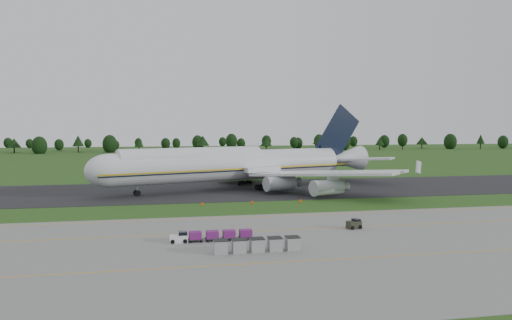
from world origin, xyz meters
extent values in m
plane|color=#254A16|center=(0.00, 0.00, 0.00)|extent=(600.00, 600.00, 0.00)
cube|color=slate|center=(0.00, -34.00, 0.03)|extent=(300.00, 52.00, 0.06)
cube|color=black|center=(0.00, 28.00, 0.04)|extent=(300.00, 40.00, 0.08)
cube|color=#DDA10D|center=(0.00, -22.00, 0.07)|extent=(300.00, 0.25, 0.01)
cube|color=#DDA10D|center=(0.00, -40.00, 0.07)|extent=(300.00, 0.20, 0.01)
cube|color=#DDA10D|center=(0.00, -10.00, 0.07)|extent=(120.00, 0.20, 0.01)
cylinder|color=black|center=(-103.57, 222.56, 1.59)|extent=(0.70, 0.70, 3.19)
cone|color=#183412|center=(-103.57, 222.56, 6.02)|extent=(7.89, 7.89, 5.66)
cylinder|color=black|center=(-87.34, 213.25, 1.46)|extent=(0.70, 0.70, 2.92)
sphere|color=#183412|center=(-87.34, 213.25, 4.46)|extent=(8.73, 8.73, 8.73)
cylinder|color=black|center=(-66.58, 219.31, 1.90)|extent=(0.70, 0.70, 3.80)
cone|color=#183412|center=(-66.58, 219.31, 7.17)|extent=(6.83, 6.83, 6.75)
cylinder|color=black|center=(-47.99, 218.09, 1.64)|extent=(0.70, 0.70, 3.28)
sphere|color=#183412|center=(-47.99, 218.09, 5.01)|extent=(8.83, 8.83, 8.83)
cylinder|color=black|center=(-30.48, 213.75, 1.70)|extent=(0.70, 0.70, 3.39)
cone|color=#183412|center=(-30.48, 213.75, 6.41)|extent=(5.66, 5.66, 6.03)
cylinder|color=black|center=(-7.75, 220.41, 1.72)|extent=(0.70, 0.70, 3.43)
sphere|color=#183412|center=(-7.75, 220.41, 5.24)|extent=(5.06, 5.06, 5.06)
cylinder|color=black|center=(8.66, 217.90, 1.83)|extent=(0.70, 0.70, 3.66)
cone|color=#183412|center=(8.66, 217.90, 6.91)|extent=(8.34, 8.34, 6.50)
cylinder|color=black|center=(26.32, 213.02, 2.13)|extent=(0.70, 0.70, 4.27)
sphere|color=#183412|center=(26.32, 213.02, 6.52)|extent=(7.41, 7.41, 7.41)
cylinder|color=black|center=(50.31, 220.44, 1.51)|extent=(0.70, 0.70, 3.02)
cone|color=#183412|center=(50.31, 220.44, 5.70)|extent=(7.99, 7.99, 5.36)
cylinder|color=black|center=(69.63, 222.18, 1.71)|extent=(0.70, 0.70, 3.42)
sphere|color=#183412|center=(69.63, 222.18, 5.22)|extent=(5.66, 5.66, 5.66)
cylinder|color=black|center=(87.93, 225.96, 1.86)|extent=(0.70, 0.70, 3.71)
cone|color=#183412|center=(87.93, 225.96, 7.01)|extent=(8.15, 8.15, 6.60)
cylinder|color=black|center=(103.64, 219.16, 1.73)|extent=(0.70, 0.70, 3.46)
sphere|color=#183412|center=(103.64, 219.16, 5.29)|extent=(8.35, 8.35, 8.35)
cylinder|color=black|center=(128.05, 216.57, 1.54)|extent=(0.70, 0.70, 3.08)
cone|color=#183412|center=(128.05, 216.57, 5.81)|extent=(6.02, 6.02, 5.47)
cylinder|color=black|center=(144.40, 215.95, 2.10)|extent=(0.70, 0.70, 4.21)
sphere|color=#183412|center=(144.40, 215.95, 6.43)|extent=(6.67, 6.67, 6.67)
cylinder|color=black|center=(165.26, 227.24, 1.47)|extent=(0.70, 0.70, 2.95)
cone|color=#183412|center=(165.26, 227.24, 5.57)|extent=(8.18, 8.18, 5.24)
cylinder|color=black|center=(181.84, 218.28, 1.63)|extent=(0.70, 0.70, 3.27)
sphere|color=#183412|center=(181.84, 218.28, 5.00)|extent=(8.76, 8.76, 8.76)
cylinder|color=black|center=(201.59, 212.65, 1.85)|extent=(0.70, 0.70, 3.71)
cone|color=#183412|center=(201.59, 212.65, 7.00)|extent=(5.47, 5.47, 6.59)
cylinder|color=black|center=(222.54, 216.93, 1.52)|extent=(0.70, 0.70, 3.05)
sphere|color=#183412|center=(222.54, 216.93, 4.66)|extent=(7.26, 7.26, 7.26)
cylinder|color=silver|center=(-0.75, 29.52, 6.24)|extent=(61.77, 26.46, 7.74)
cylinder|color=silver|center=(-10.99, 26.22, 8.07)|extent=(36.67, 16.94, 6.04)
sphere|color=silver|center=(-30.45, 19.97, 6.24)|extent=(7.74, 7.74, 7.74)
cone|color=silver|center=(34.58, 40.87, 6.78)|extent=(13.52, 10.62, 7.36)
cube|color=gold|center=(0.44, 25.81, 5.59)|extent=(65.56, 21.12, 0.38)
cube|color=silver|center=(19.31, 14.38, 5.27)|extent=(33.08, 33.84, 0.59)
cube|color=silver|center=(6.75, 53.50, 5.27)|extent=(15.86, 37.73, 0.59)
cylinder|color=#A0A3A9|center=(9.49, 18.57, 2.58)|extent=(8.22, 5.58, 3.44)
cylinder|color=#A0A3A9|center=(18.04, 8.89, 2.58)|extent=(8.22, 5.58, 3.44)
cylinder|color=#A0A3A9|center=(1.20, 44.37, 2.58)|extent=(8.22, 5.58, 3.44)
cylinder|color=#A0A3A9|center=(2.52, 57.23, 2.58)|extent=(8.22, 5.58, 3.44)
cube|color=black|center=(32.04, 40.05, 14.02)|extent=(15.12, 5.36, 17.27)
cube|color=silver|center=(38.59, 33.68, 7.10)|extent=(14.50, 13.54, 0.48)
cube|color=silver|center=(33.65, 49.04, 7.10)|extent=(9.16, 15.01, 0.48)
cylinder|color=slate|center=(-24.30, 21.95, 1.18)|extent=(0.39, 0.39, 2.37)
cylinder|color=black|center=(-24.30, 21.95, 0.70)|extent=(1.63, 1.35, 1.40)
cylinder|color=slate|center=(6.88, 26.88, 1.18)|extent=(0.39, 0.39, 2.37)
cylinder|color=black|center=(6.88, 26.88, 0.70)|extent=(1.63, 1.35, 1.40)
cylinder|color=slate|center=(3.92, 36.10, 1.18)|extent=(0.39, 0.39, 2.37)
cylinder|color=black|center=(3.92, 36.10, 0.70)|extent=(1.63, 1.35, 1.40)
cube|color=white|center=(-16.64, -27.35, 0.59)|extent=(2.52, 1.36, 1.07)
cylinder|color=black|center=(-17.51, -28.03, 0.35)|extent=(0.58, 0.21, 0.58)
cube|color=black|center=(-14.32, -27.35, 0.40)|extent=(1.94, 1.45, 0.12)
cube|color=#681B65|center=(-14.32, -27.35, 0.98)|extent=(1.74, 1.36, 1.07)
cylinder|color=black|center=(-15.09, -28.03, 0.22)|extent=(0.33, 0.15, 0.33)
cube|color=black|center=(-11.89, -27.35, 0.40)|extent=(1.94, 1.45, 0.12)
cube|color=#681B65|center=(-11.89, -27.35, 0.98)|extent=(1.74, 1.36, 1.07)
cylinder|color=black|center=(-12.67, -28.03, 0.22)|extent=(0.33, 0.15, 0.33)
cube|color=black|center=(-9.47, -27.35, 0.40)|extent=(1.94, 1.45, 0.12)
cube|color=#681B65|center=(-9.47, -27.35, 0.98)|extent=(1.74, 1.36, 1.07)
cylinder|color=black|center=(-10.25, -28.03, 0.22)|extent=(0.33, 0.15, 0.33)
cube|color=black|center=(-7.05, -27.35, 0.40)|extent=(1.94, 1.45, 0.12)
cube|color=#681B65|center=(-7.05, -27.35, 0.98)|extent=(1.74, 1.36, 1.07)
cylinder|color=black|center=(-7.82, -28.03, 0.22)|extent=(0.33, 0.15, 0.33)
cylinder|color=black|center=(-16.64, -27.35, 0.35)|extent=(0.58, 0.21, 0.58)
cube|color=#292C1F|center=(11.28, -23.22, 0.67)|extent=(2.48, 1.87, 1.22)
cylinder|color=black|center=(10.51, -23.88, 0.37)|extent=(0.62, 0.22, 0.62)
cylinder|color=black|center=(12.06, -22.55, 0.37)|extent=(0.62, 0.22, 0.62)
cube|color=#9A9A9A|center=(-11.61, -34.59, 0.92)|extent=(1.72, 1.72, 1.72)
cube|color=black|center=(-11.61, -34.59, 1.83)|extent=(1.83, 1.83, 0.09)
cube|color=#9A9A9A|center=(-9.21, -34.59, 0.92)|extent=(1.72, 1.72, 1.72)
cube|color=black|center=(-9.21, -34.59, 1.83)|extent=(1.83, 1.83, 0.09)
cube|color=#9A9A9A|center=(-6.81, -34.59, 0.92)|extent=(1.72, 1.72, 1.72)
cube|color=black|center=(-6.81, -34.59, 1.83)|extent=(1.83, 1.83, 0.09)
cube|color=#9A9A9A|center=(-4.41, -34.59, 0.92)|extent=(1.72, 1.72, 1.72)
cube|color=black|center=(-4.41, -34.59, 1.83)|extent=(1.83, 1.83, 0.09)
cube|color=#9A9A9A|center=(-2.01, -34.59, 0.92)|extent=(1.72, 1.72, 1.72)
cube|color=black|center=(-2.01, -34.59, 1.83)|extent=(1.83, 1.83, 0.09)
cube|color=#FF4E08|center=(-10.48, 4.88, 0.30)|extent=(0.50, 0.12, 0.60)
cube|color=black|center=(-10.48, 4.88, 0.02)|extent=(0.30, 0.30, 0.04)
cube|color=#FF4E08|center=(0.08, 4.88, 0.30)|extent=(0.50, 0.12, 0.60)
cube|color=black|center=(0.08, 4.88, 0.02)|extent=(0.30, 0.30, 0.04)
cube|color=#FF4E08|center=(10.63, 4.88, 0.30)|extent=(0.50, 0.12, 0.60)
cube|color=black|center=(10.63, 4.88, 0.02)|extent=(0.30, 0.30, 0.04)
camera|label=1|loc=(-19.40, -97.51, 16.59)|focal=35.00mm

